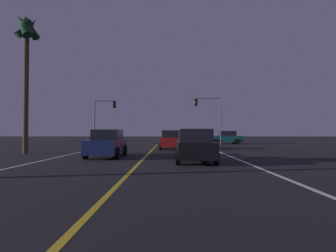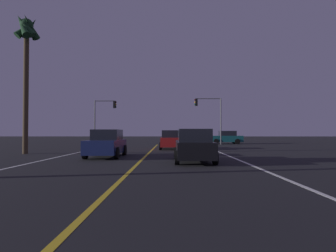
{
  "view_description": "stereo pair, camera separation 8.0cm",
  "coord_description": "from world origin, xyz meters",
  "views": [
    {
      "loc": [
        1.51,
        1.39,
        1.54
      ],
      "look_at": [
        1.36,
        28.48,
        2.14
      ],
      "focal_mm": 29.67,
      "sensor_mm": 36.0,
      "label": 1
    },
    {
      "loc": [
        1.59,
        1.39,
        1.54
      ],
      "look_at": [
        1.36,
        28.48,
        2.14
      ],
      "focal_mm": 29.67,
      "sensor_mm": 36.0,
      "label": 2
    }
  ],
  "objects": [
    {
      "name": "lane_center_divider",
      "position": [
        0.0,
        14.72,
        0.0
      ],
      "size": [
        0.16,
        41.45,
        0.01
      ],
      "primitive_type": "cube",
      "color": "gold",
      "rests_on": "ground"
    },
    {
      "name": "lane_edge_left",
      "position": [
        -5.36,
        14.72,
        0.0
      ],
      "size": [
        0.16,
        41.45,
        0.01
      ],
      "primitive_type": "cube",
      "color": "silver",
      "rests_on": "ground"
    },
    {
      "name": "palm_tree_left_mid",
      "position": [
        -8.7,
        20.97,
        7.97
      ],
      "size": [
        1.96,
        1.96,
        10.08
      ],
      "color": "#473826",
      "rests_on": "ground"
    },
    {
      "name": "traffic_light_near_right",
      "position": [
        6.33,
        35.95,
        4.28
      ],
      "size": [
        3.36,
        0.36,
        5.77
      ],
      "rotation": [
        0.0,
        0.0,
        3.14
      ],
      "color": "#4C4C51",
      "rests_on": "ground"
    },
    {
      "name": "car_ahead_far",
      "position": [
        1.65,
        26.65,
        0.82
      ],
      "size": [
        2.02,
        4.3,
        1.7
      ],
      "rotation": [
        0.0,
        0.0,
        1.57
      ],
      "color": "black",
      "rests_on": "ground"
    },
    {
      "name": "car_lead_same_lane",
      "position": [
        2.8,
        15.78,
        0.82
      ],
      "size": [
        2.02,
        4.3,
        1.7
      ],
      "rotation": [
        0.0,
        0.0,
        1.57
      ],
      "color": "black",
      "rests_on": "ground"
    },
    {
      "name": "traffic_light_near_left",
      "position": [
        -6.59,
        35.95,
        4.06
      ],
      "size": [
        2.8,
        0.36,
        5.49
      ],
      "color": "#4C4C51",
      "rests_on": "ground"
    },
    {
      "name": "car_crossing_side",
      "position": [
        8.87,
        37.82,
        0.82
      ],
      "size": [
        4.3,
        2.02,
        1.7
      ],
      "rotation": [
        0.0,
        0.0,
        3.14
      ],
      "color": "black",
      "rests_on": "ground"
    },
    {
      "name": "lane_edge_right",
      "position": [
        5.36,
        14.72,
        0.0
      ],
      "size": [
        0.16,
        41.45,
        0.01
      ],
      "primitive_type": "cube",
      "color": "silver",
      "rests_on": "ground"
    },
    {
      "name": "car_oncoming",
      "position": [
        -2.37,
        18.57,
        0.82
      ],
      "size": [
        2.02,
        4.3,
        1.7
      ],
      "rotation": [
        0.0,
        0.0,
        -1.57
      ],
      "color": "black",
      "rests_on": "ground"
    }
  ]
}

